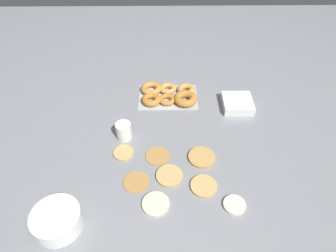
# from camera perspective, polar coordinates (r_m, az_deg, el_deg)

# --- Properties ---
(ground_plane) EXTENTS (3.00, 3.00, 0.00)m
(ground_plane) POSITION_cam_1_polar(r_m,az_deg,el_deg) (1.27, -0.05, -5.22)
(ground_plane) COLOR gray
(pancake_0) EXTENTS (0.09, 0.09, 0.01)m
(pancake_0) POSITION_cam_1_polar(r_m,az_deg,el_deg) (1.28, -8.48, -5.22)
(pancake_0) COLOR tan
(pancake_0) RESTS_ON ground_plane
(pancake_1) EXTENTS (0.11, 0.11, 0.01)m
(pancake_1) POSITION_cam_1_polar(r_m,az_deg,el_deg) (1.19, 0.26, -9.47)
(pancake_1) COLOR tan
(pancake_1) RESTS_ON ground_plane
(pancake_2) EXTENTS (0.10, 0.10, 0.01)m
(pancake_2) POSITION_cam_1_polar(r_m,az_deg,el_deg) (1.13, -2.36, -14.62)
(pancake_2) COLOR beige
(pancake_2) RESTS_ON ground_plane
(pancake_3) EXTENTS (0.11, 0.11, 0.01)m
(pancake_3) POSITION_cam_1_polar(r_m,az_deg,el_deg) (1.26, 6.45, -5.96)
(pancake_3) COLOR tan
(pancake_3) RESTS_ON ground_plane
(pancake_4) EXTENTS (0.10, 0.10, 0.01)m
(pancake_4) POSITION_cam_1_polar(r_m,az_deg,el_deg) (1.26, -1.99, -5.66)
(pancake_4) COLOR #B27F42
(pancake_4) RESTS_ON ground_plane
(pancake_5) EXTENTS (0.10, 0.10, 0.01)m
(pancake_5) POSITION_cam_1_polar(r_m,az_deg,el_deg) (1.18, 6.82, -11.31)
(pancake_5) COLOR tan
(pancake_5) RESTS_ON ground_plane
(pancake_6) EXTENTS (0.10, 0.10, 0.01)m
(pancake_6) POSITION_cam_1_polar(r_m,az_deg,el_deg) (1.19, -6.07, -10.52)
(pancake_6) COLOR #B27F42
(pancake_6) RESTS_ON ground_plane
(pancake_7) EXTENTS (0.08, 0.08, 0.01)m
(pancake_7) POSITION_cam_1_polar(r_m,az_deg,el_deg) (1.15, 12.54, -14.47)
(pancake_7) COLOR beige
(pancake_7) RESTS_ON ground_plane
(donut_tray) EXTENTS (0.30, 0.20, 0.04)m
(donut_tray) POSITION_cam_1_polar(r_m,az_deg,el_deg) (1.53, 0.25, 5.97)
(donut_tray) COLOR #ADAFB5
(donut_tray) RESTS_ON ground_plane
(batter_bowl) EXTENTS (0.17, 0.17, 0.07)m
(batter_bowl) POSITION_cam_1_polar(r_m,az_deg,el_deg) (1.13, -20.38, -16.44)
(batter_bowl) COLOR white
(batter_bowl) RESTS_ON ground_plane
(container_stack) EXTENTS (0.14, 0.15, 0.04)m
(container_stack) POSITION_cam_1_polar(r_m,az_deg,el_deg) (1.51, 13.07, 4.24)
(container_stack) COLOR white
(container_stack) RESTS_ON ground_plane
(paper_cup) EXTENTS (0.07, 0.07, 0.08)m
(paper_cup) POSITION_cam_1_polar(r_m,az_deg,el_deg) (1.32, -8.42, -0.92)
(paper_cup) COLOR white
(paper_cup) RESTS_ON ground_plane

